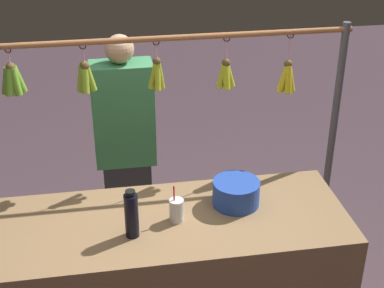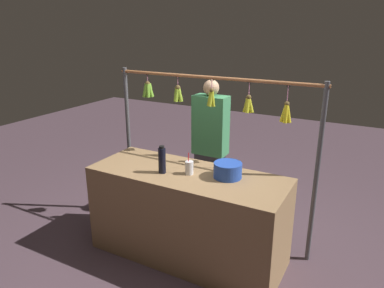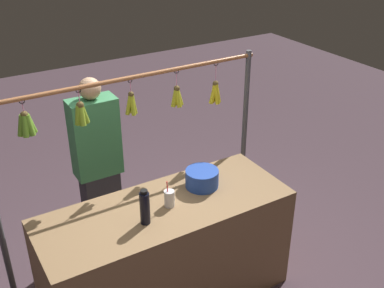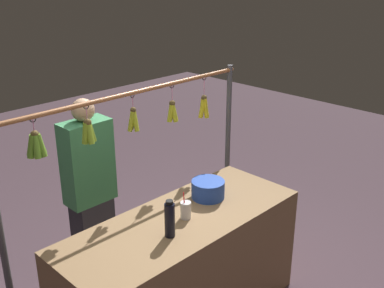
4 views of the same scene
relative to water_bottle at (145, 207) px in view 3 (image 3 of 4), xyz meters
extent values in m
cube|color=olive|center=(-0.21, -0.10, -0.56)|extent=(1.84, 0.70, 0.87)
cylinder|color=#4C4C51|center=(-1.26, -0.59, -0.13)|extent=(0.04, 0.04, 1.72)
cylinder|color=#9E6038|center=(-0.21, -0.59, 0.68)|extent=(2.16, 0.03, 0.03)
torus|color=black|center=(-0.94, -0.59, 0.67)|extent=(0.04, 0.02, 0.04)
cylinder|color=pink|center=(-0.94, -0.59, 0.58)|extent=(0.01, 0.01, 0.16)
sphere|color=brown|center=(-0.94, -0.59, 0.50)|extent=(0.05, 0.05, 0.05)
cylinder|color=yellow|center=(-0.92, -0.59, 0.42)|extent=(0.07, 0.04, 0.17)
cylinder|color=yellow|center=(-0.94, -0.57, 0.42)|extent=(0.04, 0.06, 0.17)
cylinder|color=yellow|center=(-0.96, -0.59, 0.42)|extent=(0.07, 0.04, 0.17)
cylinder|color=yellow|center=(-0.94, -0.61, 0.42)|extent=(0.04, 0.06, 0.17)
torus|color=black|center=(-0.58, -0.59, 0.67)|extent=(0.04, 0.02, 0.04)
cylinder|color=pink|center=(-0.58, -0.59, 0.60)|extent=(0.01, 0.01, 0.13)
sphere|color=brown|center=(-0.58, -0.59, 0.53)|extent=(0.05, 0.05, 0.05)
cylinder|color=gold|center=(-0.57, -0.59, 0.46)|extent=(0.07, 0.04, 0.15)
cylinder|color=gold|center=(-0.58, -0.57, 0.46)|extent=(0.04, 0.07, 0.15)
cylinder|color=gold|center=(-0.60, -0.59, 0.46)|extent=(0.07, 0.04, 0.15)
cylinder|color=gold|center=(-0.59, -0.61, 0.46)|extent=(0.04, 0.06, 0.15)
torus|color=black|center=(-0.20, -0.59, 0.67)|extent=(0.04, 0.01, 0.04)
cylinder|color=pink|center=(-0.20, -0.59, 0.61)|extent=(0.01, 0.01, 0.10)
sphere|color=brown|center=(-0.20, -0.59, 0.56)|extent=(0.04, 0.04, 0.04)
cylinder|color=#A9B625|center=(-0.19, -0.59, 0.48)|extent=(0.07, 0.04, 0.16)
cylinder|color=#A9B625|center=(-0.20, -0.57, 0.48)|extent=(0.04, 0.07, 0.16)
cylinder|color=#A9B625|center=(-0.22, -0.59, 0.48)|extent=(0.05, 0.04, 0.16)
cylinder|color=#A9B625|center=(-0.20, -0.61, 0.48)|extent=(0.03, 0.07, 0.16)
torus|color=black|center=(0.18, -0.59, 0.67)|extent=(0.04, 0.01, 0.04)
cylinder|color=pink|center=(0.18, -0.59, 0.61)|extent=(0.01, 0.01, 0.11)
sphere|color=brown|center=(0.18, -0.59, 0.56)|extent=(0.05, 0.05, 0.05)
cylinder|color=#85AA29|center=(0.20, -0.59, 0.49)|extent=(0.06, 0.04, 0.15)
cylinder|color=#85AA29|center=(0.18, -0.57, 0.49)|extent=(0.05, 0.08, 0.15)
cylinder|color=#85AA29|center=(0.15, -0.59, 0.49)|extent=(0.07, 0.04, 0.15)
cylinder|color=#85AA29|center=(0.17, -0.61, 0.49)|extent=(0.04, 0.06, 0.15)
torus|color=black|center=(0.55, -0.59, 0.67)|extent=(0.04, 0.02, 0.04)
cylinder|color=pink|center=(0.55, -0.59, 0.62)|extent=(0.01, 0.01, 0.09)
sphere|color=brown|center=(0.55, -0.59, 0.57)|extent=(0.05, 0.05, 0.05)
cylinder|color=#68A02D|center=(0.58, -0.59, 0.50)|extent=(0.07, 0.04, 0.15)
cylinder|color=#68A02D|center=(0.56, -0.56, 0.50)|extent=(0.06, 0.07, 0.15)
cylinder|color=#68A02D|center=(0.53, -0.57, 0.50)|extent=(0.06, 0.06, 0.15)
cylinder|color=#68A02D|center=(0.52, -0.59, 0.50)|extent=(0.08, 0.05, 0.15)
cylinder|color=#68A02D|center=(0.53, -0.62, 0.50)|extent=(0.05, 0.06, 0.15)
cylinder|color=#68A02D|center=(0.57, -0.61, 0.50)|extent=(0.06, 0.07, 0.15)
cylinder|color=black|center=(0.00, 0.00, -0.01)|extent=(0.07, 0.07, 0.23)
cylinder|color=black|center=(0.00, 0.00, 0.12)|extent=(0.05, 0.05, 0.02)
cylinder|color=#2448AF|center=(-0.57, -0.19, -0.06)|extent=(0.25, 0.25, 0.14)
cylinder|color=silver|center=(-0.23, -0.09, -0.06)|extent=(0.08, 0.08, 0.12)
cylinder|color=red|center=(-0.22, -0.09, -0.02)|extent=(0.01, 0.03, 0.20)
cube|color=#2D2D38|center=(-0.02, -0.96, -0.61)|extent=(0.30, 0.21, 0.76)
cube|color=#3F8C59|center=(-0.02, -0.96, 0.10)|extent=(0.38, 0.21, 0.66)
sphere|color=tan|center=(-0.02, -0.96, 0.52)|extent=(0.17, 0.17, 0.17)
camera|label=1|loc=(0.09, 2.28, 1.58)|focal=53.13mm
camera|label=2|loc=(-1.70, 2.55, 1.17)|focal=33.83mm
camera|label=3|loc=(1.05, 2.35, 1.81)|focal=44.06mm
camera|label=4|loc=(1.76, 1.95, 1.55)|focal=43.96mm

